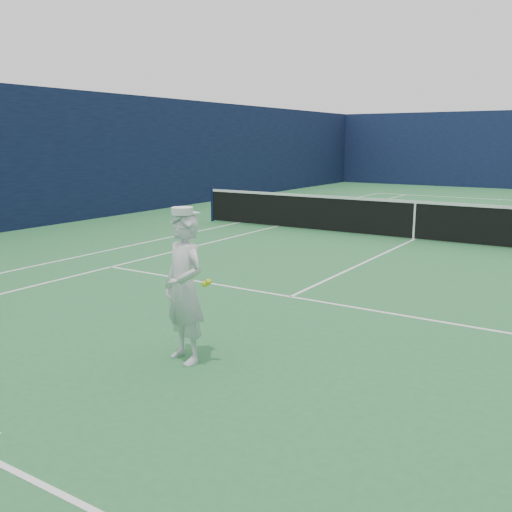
{
  "coord_description": "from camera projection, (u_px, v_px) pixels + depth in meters",
  "views": [
    {
      "loc": [
        4.34,
        -14.21,
        2.5
      ],
      "look_at": [
        0.31,
        -7.92,
        0.98
      ],
      "focal_mm": 40.0,
      "sensor_mm": 36.0,
      "label": 1
    }
  ],
  "objects": [
    {
      "name": "ground",
      "position": [
        413.0,
        240.0,
        14.52
      ],
      "size": [
        80.0,
        80.0,
        0.0
      ],
      "primitive_type": "plane",
      "color": "#286B38",
      "rests_on": "ground"
    },
    {
      "name": "court_markings",
      "position": [
        413.0,
        240.0,
        14.52
      ],
      "size": [
        11.03,
        23.83,
        0.01
      ],
      "color": "white",
      "rests_on": "ground"
    },
    {
      "name": "windscreen_fence",
      "position": [
        418.0,
        161.0,
        14.12
      ],
      "size": [
        20.12,
        36.12,
        4.0
      ],
      "color": "#0F1737",
      "rests_on": "ground"
    },
    {
      "name": "tennis_net",
      "position": [
        415.0,
        218.0,
        14.41
      ],
      "size": [
        12.88,
        0.09,
        1.07
      ],
      "color": "#141E4C",
      "rests_on": "ground"
    },
    {
      "name": "tennis_player",
      "position": [
        184.0,
        288.0,
        6.42
      ],
      "size": [
        0.72,
        0.65,
        1.78
      ],
      "rotation": [
        0.0,
        0.0,
        -0.3
      ],
      "color": "white",
      "rests_on": "ground"
    }
  ]
}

